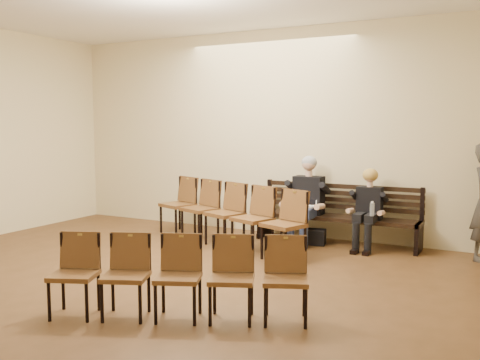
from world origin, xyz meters
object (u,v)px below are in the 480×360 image
Objects in this scene: bag at (315,237)px; chair_row_front at (225,214)px; laptop at (303,208)px; water_bottle at (372,216)px; chair_row_back at (178,278)px; seated_woman at (368,214)px; bench at (336,230)px; seated_man at (306,200)px.

chair_row_front reaches higher than bag.
laptop is 0.12× the size of chair_row_front.
laptop is 1.12m from water_bottle.
chair_row_back is at bearing -48.90° from chair_row_front.
chair_row_front is at bearing -139.84° from laptop.
chair_row_back is at bearing -103.16° from seated_woman.
water_bottle reaches higher than bench.
seated_man is 0.55× the size of chair_row_back.
bench is at bearing 14.47° from seated_man.
chair_row_back is (-0.88, -3.78, -0.13)m from seated_woman.
seated_man is at bearing 180.00° from seated_woman.
water_bottle is at bearing -65.03° from seated_woman.
bag is (-0.95, 0.21, -0.44)m from water_bottle.
bench is 0.64m from laptop.
laptop is at bearing 173.73° from water_bottle.
laptop reaches higher than bag.
seated_woman is (0.52, -0.12, 0.32)m from bench.
seated_woman reaches higher than water_bottle.
seated_man reaches higher than bench.
water_bottle is at bearing -32.28° from bench.
seated_woman is at bearing 114.97° from water_bottle.
water_bottle is 3.63m from chair_row_back.
chair_row_back is (1.17, -3.01, -0.08)m from chair_row_front.
seated_man reaches higher than chair_row_front.
bench is 0.67m from seated_man.
chair_row_back is (0.10, -3.78, -0.28)m from seated_man.
seated_woman is 0.43× the size of chair_row_back.
laptop is 0.49m from bag.
seated_man is 0.61m from bag.
chair_row_front is (-1.53, -0.88, 0.27)m from bench.
chair_row_front is at bearing -150.08° from bench.
bag is 0.13× the size of chair_row_back.
seated_woman is at bearing 0.00° from seated_man.
bag is 3.70m from chair_row_back.
seated_woman is at bearing 6.15° from bag.
chair_row_front is (-1.07, -0.76, -0.20)m from seated_man.
water_bottle is 0.66× the size of bag.
water_bottle is (0.66, -0.42, 0.33)m from bench.
bag is at bearing 65.67° from chair_row_back.
chair_row_back is at bearing -106.36° from water_bottle.
chair_row_back is at bearing -95.30° from bench.
water_bottle is at bearing 31.82° from chair_row_front.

